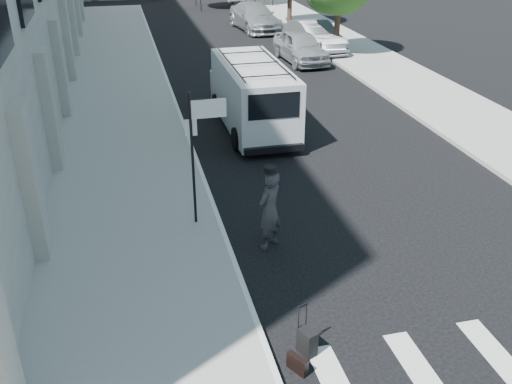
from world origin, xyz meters
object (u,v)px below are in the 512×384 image
parked_car_a (301,47)px  parked_car_c (255,17)px  businessman (270,210)px  suitcase (307,342)px  parked_car_b (314,37)px  briefcase (297,364)px  cargo_van (252,95)px

parked_car_a → parked_car_c: parked_car_c is taller
businessman → suitcase: (-0.28, -3.83, -0.74)m
suitcase → parked_car_a: size_ratio=0.22×
parked_car_b → parked_car_c: size_ratio=0.90×
businessman → parked_car_b: bearing=-149.8°
parked_car_a → parked_car_b: (1.45, 2.01, 0.05)m
briefcase → parked_car_c: parked_car_c is taller
cargo_van → parked_car_c: size_ratio=1.13×
parked_car_a → parked_car_c: bearing=89.1°
cargo_van → briefcase: bearing=-99.5°
parked_car_b → businessman: bearing=-118.2°
cargo_van → parked_car_b: (6.25, 11.18, -0.40)m
businessman → parked_car_a: (6.33, 17.52, -0.21)m
briefcase → suitcase: bearing=22.9°
businessman → parked_car_c: 27.25m
cargo_van → parked_car_c: 18.78m
cargo_van → parked_car_b: size_ratio=1.25×
parked_car_a → parked_car_b: bearing=51.0°
briefcase → parked_car_a: 22.84m
briefcase → cargo_van: bearing=50.9°
businessman → cargo_van: bearing=-138.4°
businessman → parked_car_a: businessman is taller
businessman → briefcase: businessman is taller
suitcase → cargo_van: cargo_van is taller
briefcase → parked_car_c: 31.52m
businessman → briefcase: (-0.59, -4.24, -0.85)m
parked_car_c → businessman: bearing=-108.8°
parked_car_a → parked_car_b: size_ratio=0.91×
businessman → cargo_van: size_ratio=0.31×
cargo_van → parked_car_a: (4.81, 9.17, -0.45)m
businessman → cargo_van: 8.49m
cargo_van → parked_car_c: (4.45, 18.24, -0.42)m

